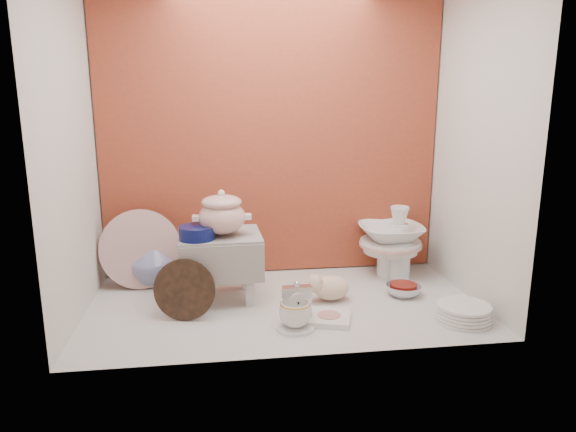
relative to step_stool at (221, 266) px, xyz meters
name	(u,v)px	position (x,y,z in m)	size (l,w,h in m)	color
ground	(284,304)	(0.29, -0.12, -0.16)	(1.80, 1.80, 0.00)	silver
niche_shell	(279,101)	(0.29, 0.06, 0.77)	(1.86, 1.03, 1.53)	#A23F28
step_stool	(221,266)	(0.00, 0.00, 0.00)	(0.38, 0.33, 0.32)	silver
soup_tureen	(222,213)	(0.01, -0.03, 0.27)	(0.26, 0.26, 0.22)	white
cobalt_bowl	(197,233)	(-0.10, -0.08, 0.19)	(0.16, 0.16, 0.06)	#0A114C
floral_platter	(140,249)	(-0.40, 0.21, 0.04)	(0.40, 0.11, 0.40)	white
blue_white_vase	(154,260)	(-0.34, 0.25, -0.03)	(0.25, 0.25, 0.26)	silver
lacquer_tray	(184,290)	(-0.16, -0.22, -0.03)	(0.27, 0.07, 0.27)	black
mantel_clock	(297,302)	(0.32, -0.32, -0.07)	(0.12, 0.04, 0.18)	silver
plush_pig	(331,287)	(0.52, -0.10, -0.09)	(0.22, 0.15, 0.13)	beige
teacup_saucer	(295,327)	(0.30, -0.38, -0.15)	(0.17, 0.17, 0.01)	white
gold_rim_teacup	(295,314)	(0.30, -0.38, -0.10)	(0.13, 0.13, 0.11)	white
lattice_dish	(329,318)	(0.46, -0.33, -0.15)	(0.18, 0.18, 0.03)	white
dinner_plate_stack	(464,313)	(1.04, -0.41, -0.12)	(0.24, 0.24, 0.07)	white
crystal_bowl	(403,290)	(0.88, -0.09, -0.13)	(0.17, 0.17, 0.05)	silver
clear_glass_vase	(400,261)	(0.93, 0.12, -0.06)	(0.10, 0.10, 0.21)	silver
porcelain_tower	(390,241)	(0.90, 0.20, 0.03)	(0.34, 0.34, 0.38)	white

